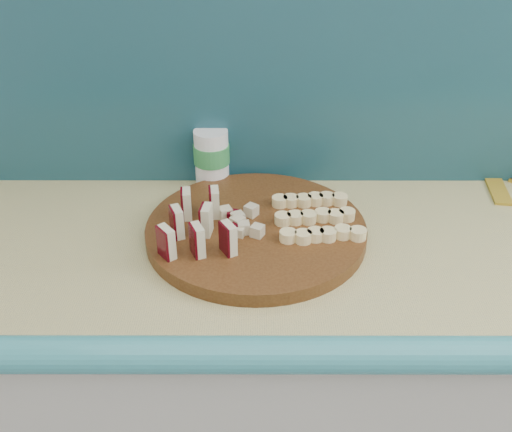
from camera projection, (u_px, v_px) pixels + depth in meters
The scene contains 7 objects.
kitchen_counter at pixel (402, 399), 1.38m from camera, with size 2.20×0.63×0.91m.
backsplash at pixel (416, 78), 1.26m from camera, with size 2.20×0.02×0.50m, color teal.
cutting_board at pixel (256, 230), 1.17m from camera, with size 0.45×0.45×0.03m, color #40230D.
apple_wedges at pixel (196, 223), 1.11m from camera, with size 0.14×0.19×0.06m.
apple_chunks at pixel (242, 221), 1.15m from camera, with size 0.07×0.08×0.02m.
banana_slices at pixel (316, 217), 1.17m from camera, with size 0.18×0.18×0.02m.
canister at pixel (212, 157), 1.33m from camera, with size 0.08×0.08×0.14m.
Camera 1 is at (-0.25, 0.56, 1.57)m, focal length 40.00 mm.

